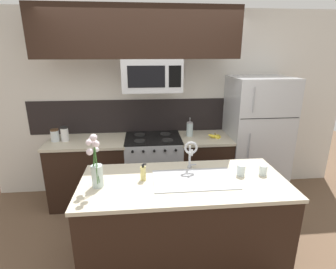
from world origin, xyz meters
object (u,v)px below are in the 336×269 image
at_px(banana_bunch, 215,136).
at_px(drinking_glass, 241,170).
at_px(refrigerator, 255,138).
at_px(spare_glass, 263,170).
at_px(storage_jar_medium, 65,134).
at_px(storage_jar_tall, 55,135).
at_px(flower_vase, 96,168).
at_px(stove_range, 154,168).
at_px(microwave, 152,75).
at_px(dish_soap_bottle, 143,173).
at_px(french_press, 190,129).
at_px(sink_faucet, 191,151).

height_order(banana_bunch, drinking_glass, drinking_glass).
xyz_separation_m(refrigerator, spare_glass, (-0.46, -1.23, 0.10)).
height_order(refrigerator, storage_jar_medium, refrigerator).
distance_m(storage_jar_tall, flower_vase, 1.51).
bearing_deg(spare_glass, stove_range, 129.79).
bearing_deg(flower_vase, storage_jar_medium, 115.57).
height_order(stove_range, storage_jar_tall, storage_jar_tall).
height_order(banana_bunch, spare_glass, spare_glass).
relative_size(microwave, refrigerator, 0.43).
height_order(stove_range, microwave, microwave).
bearing_deg(banana_bunch, microwave, 177.38).
relative_size(storage_jar_tall, spare_glass, 1.72).
bearing_deg(banana_bunch, dish_soap_bottle, -130.81).
xyz_separation_m(microwave, banana_bunch, (0.85, -0.04, -0.83)).
xyz_separation_m(stove_range, refrigerator, (1.46, 0.02, 0.40)).
distance_m(french_press, sink_faucet, 1.11).
bearing_deg(drinking_glass, sink_faucet, 159.70).
xyz_separation_m(french_press, spare_glass, (0.49, -1.27, -0.05)).
bearing_deg(refrigerator, stove_range, -179.22).
bearing_deg(storage_jar_medium, stove_range, -0.42).
height_order(banana_bunch, sink_faucet, sink_faucet).
height_order(sink_faucet, flower_vase, flower_vase).
bearing_deg(stove_range, banana_bunch, -4.03).
height_order(storage_jar_medium, drinking_glass, storage_jar_medium).
xyz_separation_m(dish_soap_bottle, spare_glass, (1.15, -0.00, -0.02)).
distance_m(spare_glass, flower_vase, 1.56).
height_order(storage_jar_medium, banana_bunch, storage_jar_medium).
bearing_deg(sink_faucet, stove_range, 107.75).
distance_m(stove_range, spare_glass, 1.65).
bearing_deg(stove_range, refrigerator, 0.78).
xyz_separation_m(storage_jar_medium, flower_vase, (0.62, -1.31, 0.08)).
distance_m(storage_jar_medium, spare_glass, 2.49).
xyz_separation_m(storage_jar_tall, dish_soap_bottle, (1.15, -1.21, -0.01)).
relative_size(stove_range, sink_faucet, 3.04).
height_order(microwave, flower_vase, microwave).
distance_m(stove_range, flower_vase, 1.54).
bearing_deg(sink_faucet, microwave, 108.10).
height_order(french_press, drinking_glass, french_press).
height_order(microwave, dish_soap_bottle, microwave).
xyz_separation_m(refrigerator, sink_faucet, (-1.13, -1.05, 0.25)).
distance_m(banana_bunch, french_press, 0.36).
distance_m(microwave, storage_jar_tall, 1.50).
relative_size(storage_jar_tall, french_press, 0.61).
relative_size(dish_soap_bottle, spare_glass, 1.74).
distance_m(microwave, dish_soap_bottle, 1.43).
bearing_deg(microwave, sink_faucet, -71.90).
bearing_deg(stove_range, dish_soap_bottle, -96.66).
distance_m(sink_faucet, drinking_glass, 0.51).
relative_size(french_press, flower_vase, 0.52).
bearing_deg(storage_jar_medium, french_press, 1.76).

